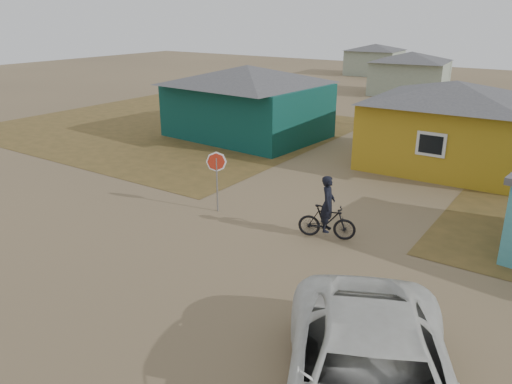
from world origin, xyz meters
TOP-DOWN VIEW (x-y plane):
  - ground at (0.00, 0.00)m, footprint 120.00×120.00m
  - grass_nw at (-14.00, 13.00)m, footprint 20.00×18.00m
  - house_teal at (-8.50, 13.50)m, footprint 8.93×7.08m
  - house_yellow at (2.50, 14.00)m, footprint 7.72×6.76m
  - house_pale_west at (-6.00, 34.00)m, footprint 7.04×6.15m
  - house_pale_north at (-14.00, 46.00)m, footprint 6.28×5.81m
  - stop_sign at (-2.72, 3.52)m, footprint 0.71×0.20m
  - cyclist at (1.51, 3.71)m, footprint 1.89×1.05m

SIDE VIEW (x-z plane):
  - ground at x=0.00m, z-range 0.00..0.00m
  - grass_nw at x=-14.00m, z-range 0.00..0.01m
  - cyclist at x=1.51m, z-range -0.28..1.77m
  - stop_sign at x=-2.72m, z-range 0.54..2.74m
  - house_pale_north at x=-14.00m, z-range 0.05..3.45m
  - house_pale_west at x=-6.00m, z-range 0.06..3.66m
  - house_yellow at x=2.50m, z-range 0.05..3.95m
  - house_teal at x=-8.50m, z-range 0.05..4.05m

